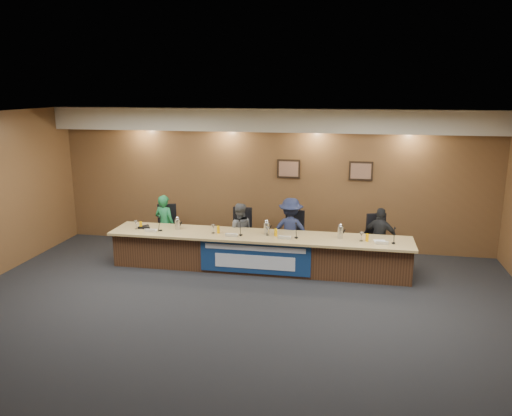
# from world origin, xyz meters

# --- Properties ---
(floor) EXTENTS (10.00, 10.00, 0.00)m
(floor) POSITION_xyz_m (0.00, 0.00, 0.00)
(floor) COLOR black
(floor) RESTS_ON ground
(ceiling) EXTENTS (10.00, 8.00, 0.04)m
(ceiling) POSITION_xyz_m (0.00, 0.00, 3.20)
(ceiling) COLOR silver
(ceiling) RESTS_ON wall_back
(wall_back) EXTENTS (10.00, 0.04, 3.20)m
(wall_back) POSITION_xyz_m (0.00, 4.00, 1.60)
(wall_back) COLOR brown
(wall_back) RESTS_ON floor
(soffit) EXTENTS (10.00, 0.50, 0.50)m
(soffit) POSITION_xyz_m (0.00, 3.75, 2.95)
(soffit) COLOR beige
(soffit) RESTS_ON wall_back
(dais_body) EXTENTS (6.00, 0.80, 0.70)m
(dais_body) POSITION_xyz_m (0.00, 2.40, 0.35)
(dais_body) COLOR #472A18
(dais_body) RESTS_ON floor
(dais_top) EXTENTS (6.10, 0.95, 0.05)m
(dais_top) POSITION_xyz_m (0.00, 2.35, 0.72)
(dais_top) COLOR tan
(dais_top) RESTS_ON dais_body
(banner) EXTENTS (2.20, 0.02, 0.65)m
(banner) POSITION_xyz_m (0.00, 1.99, 0.38)
(banner) COLOR navy
(banner) RESTS_ON dais_body
(banner_text_upper) EXTENTS (2.00, 0.01, 0.10)m
(banner_text_upper) POSITION_xyz_m (0.00, 1.97, 0.58)
(banner_text_upper) COLOR silver
(banner_text_upper) RESTS_ON banner
(banner_text_lower) EXTENTS (1.60, 0.01, 0.28)m
(banner_text_lower) POSITION_xyz_m (0.00, 1.97, 0.30)
(banner_text_lower) COLOR silver
(banner_text_lower) RESTS_ON banner
(wall_photo_left) EXTENTS (0.52, 0.04, 0.42)m
(wall_photo_left) POSITION_xyz_m (0.40, 3.97, 1.85)
(wall_photo_left) COLOR black
(wall_photo_left) RESTS_ON wall_back
(wall_photo_right) EXTENTS (0.52, 0.04, 0.42)m
(wall_photo_right) POSITION_xyz_m (2.00, 3.97, 1.85)
(wall_photo_right) COLOR black
(wall_photo_right) RESTS_ON wall_back
(panelist_a) EXTENTS (0.56, 0.45, 1.35)m
(panelist_a) POSITION_xyz_m (-2.22, 2.97, 0.68)
(panelist_a) COLOR #176234
(panelist_a) RESTS_ON floor
(panelist_b) EXTENTS (0.67, 0.57, 1.24)m
(panelist_b) POSITION_xyz_m (-0.53, 2.97, 0.62)
(panelist_b) COLOR #54565A
(panelist_b) RESTS_ON floor
(panelist_c) EXTENTS (0.91, 0.52, 1.40)m
(panelist_c) POSITION_xyz_m (0.58, 2.97, 0.70)
(panelist_c) COLOR #191F3C
(panelist_c) RESTS_ON floor
(panelist_d) EXTENTS (0.80, 0.50, 1.26)m
(panelist_d) POSITION_xyz_m (2.43, 2.97, 0.63)
(panelist_d) COLOR black
(panelist_d) RESTS_ON floor
(office_chair_a) EXTENTS (0.59, 0.59, 0.08)m
(office_chair_a) POSITION_xyz_m (-2.22, 3.07, 0.48)
(office_chair_a) COLOR black
(office_chair_a) RESTS_ON floor
(office_chair_b) EXTENTS (0.49, 0.49, 0.08)m
(office_chair_b) POSITION_xyz_m (-0.53, 3.07, 0.48)
(office_chair_b) COLOR black
(office_chair_b) RESTS_ON floor
(office_chair_c) EXTENTS (0.59, 0.59, 0.08)m
(office_chair_c) POSITION_xyz_m (0.58, 3.07, 0.48)
(office_chair_c) COLOR black
(office_chair_c) RESTS_ON floor
(office_chair_d) EXTENTS (0.62, 0.62, 0.08)m
(office_chair_d) POSITION_xyz_m (2.43, 3.07, 0.48)
(office_chair_d) COLOR black
(office_chair_d) RESTS_ON floor
(nameplate_a) EXTENTS (0.24, 0.08, 0.10)m
(nameplate_a) POSITION_xyz_m (-2.21, 2.11, 0.80)
(nameplate_a) COLOR white
(nameplate_a) RESTS_ON dais_top
(microphone_a) EXTENTS (0.07, 0.07, 0.02)m
(microphone_a) POSITION_xyz_m (-2.04, 2.25, 0.76)
(microphone_a) COLOR black
(microphone_a) RESTS_ON dais_top
(juice_glass_a) EXTENTS (0.06, 0.06, 0.15)m
(juice_glass_a) POSITION_xyz_m (-2.51, 2.33, 0.82)
(juice_glass_a) COLOR #FAB101
(juice_glass_a) RESTS_ON dais_top
(water_glass_a) EXTENTS (0.08, 0.08, 0.18)m
(water_glass_a) POSITION_xyz_m (-2.59, 2.28, 0.84)
(water_glass_a) COLOR silver
(water_glass_a) RESTS_ON dais_top
(nameplate_b) EXTENTS (0.24, 0.08, 0.10)m
(nameplate_b) POSITION_xyz_m (-0.50, 2.10, 0.80)
(nameplate_b) COLOR white
(nameplate_b) RESTS_ON dais_top
(microphone_b) EXTENTS (0.07, 0.07, 0.02)m
(microphone_b) POSITION_xyz_m (-0.33, 2.24, 0.76)
(microphone_b) COLOR black
(microphone_b) RESTS_ON dais_top
(juice_glass_b) EXTENTS (0.06, 0.06, 0.15)m
(juice_glass_b) POSITION_xyz_m (-0.82, 2.31, 0.82)
(juice_glass_b) COLOR #FAB101
(juice_glass_b) RESTS_ON dais_top
(water_glass_b) EXTENTS (0.08, 0.08, 0.18)m
(water_glass_b) POSITION_xyz_m (-0.92, 2.28, 0.84)
(water_glass_b) COLOR silver
(water_glass_b) RESTS_ON dais_top
(nameplate_c) EXTENTS (0.24, 0.08, 0.10)m
(nameplate_c) POSITION_xyz_m (0.56, 2.13, 0.80)
(nameplate_c) COLOR white
(nameplate_c) RESTS_ON dais_top
(microphone_c) EXTENTS (0.07, 0.07, 0.02)m
(microphone_c) POSITION_xyz_m (0.78, 2.26, 0.76)
(microphone_c) COLOR black
(microphone_c) RESTS_ON dais_top
(juice_glass_c) EXTENTS (0.06, 0.06, 0.15)m
(juice_glass_c) POSITION_xyz_m (0.36, 2.32, 0.82)
(juice_glass_c) COLOR #FAB101
(juice_glass_c) RESTS_ON dais_top
(water_glass_c) EXTENTS (0.08, 0.08, 0.18)m
(water_glass_c) POSITION_xyz_m (0.20, 2.33, 0.84)
(water_glass_c) COLOR silver
(water_glass_c) RESTS_ON dais_top
(nameplate_d) EXTENTS (0.24, 0.08, 0.10)m
(nameplate_d) POSITION_xyz_m (2.42, 2.13, 0.80)
(nameplate_d) COLOR white
(nameplate_d) RESTS_ON dais_top
(microphone_d) EXTENTS (0.07, 0.07, 0.02)m
(microphone_d) POSITION_xyz_m (2.64, 2.25, 0.76)
(microphone_d) COLOR black
(microphone_d) RESTS_ON dais_top
(juice_glass_d) EXTENTS (0.06, 0.06, 0.15)m
(juice_glass_d) POSITION_xyz_m (2.14, 2.30, 0.82)
(juice_glass_d) COLOR #FAB101
(juice_glass_d) RESTS_ON dais_top
(water_glass_d) EXTENTS (0.08, 0.08, 0.18)m
(water_glass_d) POSITION_xyz_m (2.03, 2.29, 0.84)
(water_glass_d) COLOR silver
(water_glass_d) RESTS_ON dais_top
(carafe_left) EXTENTS (0.11, 0.11, 0.22)m
(carafe_left) POSITION_xyz_m (-1.72, 2.42, 0.86)
(carafe_left) COLOR silver
(carafe_left) RESTS_ON dais_top
(carafe_mid) EXTENTS (0.12, 0.12, 0.24)m
(carafe_mid) POSITION_xyz_m (0.16, 2.44, 0.87)
(carafe_mid) COLOR silver
(carafe_mid) RESTS_ON dais_top
(carafe_right) EXTENTS (0.11, 0.11, 0.24)m
(carafe_right) POSITION_xyz_m (1.63, 2.41, 0.87)
(carafe_right) COLOR silver
(carafe_right) RESTS_ON dais_top
(speakerphone) EXTENTS (0.32, 0.32, 0.05)m
(speakerphone) POSITION_xyz_m (-2.42, 2.37, 0.78)
(speakerphone) COLOR black
(speakerphone) RESTS_ON dais_top
(paper_stack) EXTENTS (0.26, 0.33, 0.01)m
(paper_stack) POSITION_xyz_m (2.40, 2.30, 0.75)
(paper_stack) COLOR white
(paper_stack) RESTS_ON dais_top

